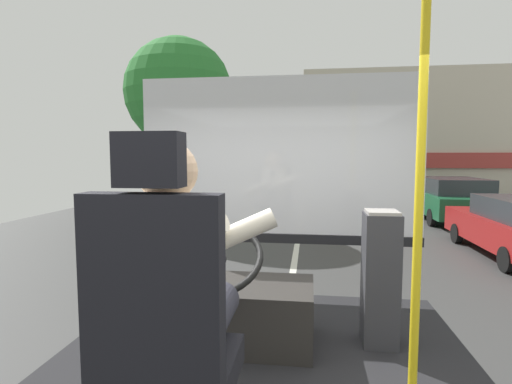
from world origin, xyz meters
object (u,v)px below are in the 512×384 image
(steering_console, at_px, (230,310))
(parked_car_charcoal, at_px, (412,186))
(fare_box, at_px, (380,278))
(handrail_pole, at_px, (419,200))
(bus_driver, at_px, (176,279))
(driver_seat, at_px, (165,342))
(parked_car_green, at_px, (450,198))

(steering_console, xyz_separation_m, parked_car_charcoal, (5.23, 16.74, -0.34))
(steering_console, height_order, fare_box, fare_box)
(handrail_pole, bearing_deg, fare_box, 95.27)
(fare_box, height_order, parked_car_charcoal, fare_box)
(bus_driver, distance_m, fare_box, 1.57)
(fare_box, bearing_deg, steering_console, -172.79)
(driver_seat, distance_m, parked_car_charcoal, 18.67)
(driver_seat, distance_m, parked_car_green, 12.96)
(driver_seat, bearing_deg, handrail_pole, 32.42)
(steering_console, height_order, parked_car_charcoal, steering_console)
(steering_console, bearing_deg, bus_driver, -90.00)
(bus_driver, height_order, steering_console, bus_driver)
(driver_seat, bearing_deg, steering_console, 90.00)
(steering_console, relative_size, fare_box, 1.23)
(steering_console, relative_size, handrail_pole, 0.53)
(driver_seat, distance_m, steering_console, 1.23)
(bus_driver, bearing_deg, parked_car_green, 67.21)
(steering_console, xyz_separation_m, fare_box, (0.99, 0.12, 0.22))
(parked_car_green, bearing_deg, handrail_pole, -109.16)
(bus_driver, xyz_separation_m, parked_car_charcoal, (5.23, 17.79, -0.87))
(driver_seat, bearing_deg, parked_car_charcoal, 73.74)
(fare_box, height_order, parked_car_green, fare_box)
(fare_box, bearing_deg, driver_seat, -127.15)
(driver_seat, xyz_separation_m, parked_car_green, (4.97, 11.95, -0.65))
(driver_seat, height_order, steering_console, driver_seat)
(steering_console, xyz_separation_m, parked_car_green, (4.97, 10.78, -0.31))
(driver_seat, xyz_separation_m, parked_car_charcoal, (5.23, 17.91, -0.68))
(parked_car_charcoal, bearing_deg, steering_console, -107.34)
(driver_seat, distance_m, bus_driver, 0.23)
(bus_driver, relative_size, parked_car_green, 0.19)
(handrail_pole, xyz_separation_m, parked_car_charcoal, (4.18, 17.25, -1.14))
(bus_driver, relative_size, handrail_pole, 0.41)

